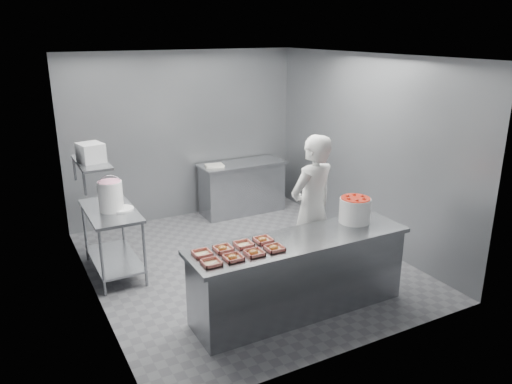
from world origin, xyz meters
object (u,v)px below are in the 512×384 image
at_px(prep_table, 112,232).
at_px(tray_7, 263,240).
at_px(tray_4, 202,253).
at_px(appliance, 91,153).
at_px(tray_0, 211,263).
at_px(strawberry_tub, 355,209).
at_px(tray_2, 254,253).
at_px(back_counter, 242,187).
at_px(tray_5, 223,249).
at_px(tray_6, 244,244).
at_px(service_counter, 299,275).
at_px(worker, 312,209).
at_px(glaze_bucket, 111,195).
at_px(tray_3, 274,248).
at_px(tray_1, 233,257).

xyz_separation_m(prep_table, tray_7, (1.24, -1.83, 0.33)).
height_order(tray_4, appliance, appliance).
height_order(tray_0, appliance, appliance).
relative_size(prep_table, tray_4, 6.40).
distance_m(tray_0, strawberry_tub, 1.99).
height_order(prep_table, tray_2, tray_2).
xyz_separation_m(back_counter, tray_5, (-1.79, -3.13, 0.47)).
xyz_separation_m(tray_2, tray_6, (0.00, 0.24, -0.00)).
xyz_separation_m(service_counter, tray_5, (-0.89, 0.12, 0.47)).
bearing_deg(tray_5, appliance, 117.52).
bearing_deg(tray_5, worker, 18.32).
xyz_separation_m(tray_4, glaze_bucket, (-0.51, 1.78, 0.18)).
bearing_deg(service_counter, tray_6, 169.27).
bearing_deg(tray_3, tray_4, 161.23).
height_order(strawberry_tub, appliance, appliance).
distance_m(tray_4, worker, 1.75).
height_order(tray_0, tray_3, tray_3).
distance_m(tray_3, glaze_bucket, 2.38).
bearing_deg(strawberry_tub, tray_5, -179.96).
distance_m(tray_1, tray_7, 0.54).
bearing_deg(appliance, tray_0, -82.37).
height_order(prep_table, worker, worker).
distance_m(tray_3, tray_6, 0.34).
distance_m(worker, glaze_bucket, 2.56).
relative_size(prep_table, tray_3, 6.40).
relative_size(tray_0, worker, 0.10).
distance_m(back_counter, strawberry_tub, 3.19).
bearing_deg(strawberry_tub, appliance, 146.13).
bearing_deg(appliance, glaze_bucket, -14.77).
xyz_separation_m(tray_7, strawberry_tub, (1.25, 0.00, 0.14)).
xyz_separation_m(prep_table, tray_1, (0.76, -2.07, 0.33)).
bearing_deg(tray_6, tray_7, -0.00).
xyz_separation_m(prep_table, appliance, (-0.17, -0.04, 1.09)).
height_order(tray_3, strawberry_tub, strawberry_tub).
height_order(service_counter, prep_table, same).
relative_size(back_counter, tray_4, 8.01).
relative_size(service_counter, prep_table, 2.17).
bearing_deg(service_counter, glaze_bucket, 130.70).
height_order(strawberry_tub, glaze_bucket, glaze_bucket).
xyz_separation_m(tray_1, tray_3, (0.48, 0.00, 0.00)).
relative_size(tray_6, appliance, 0.61).
height_order(tray_5, tray_6, tray_5).
xyz_separation_m(tray_6, tray_7, (0.24, -0.00, 0.00)).
xyz_separation_m(service_counter, tray_4, (-1.12, 0.12, 0.47)).
relative_size(service_counter, appliance, 8.44).
bearing_deg(tray_7, strawberry_tub, 0.05).
distance_m(prep_table, tray_7, 2.24).
bearing_deg(glaze_bucket, tray_6, -60.85).
relative_size(tray_3, tray_6, 1.00).
distance_m(service_counter, tray_4, 1.22).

